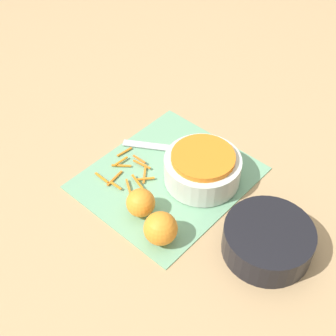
{
  "coord_description": "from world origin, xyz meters",
  "views": [
    {
      "loc": [
        0.6,
        0.54,
        0.86
      ],
      "look_at": [
        0.0,
        0.0,
        0.04
      ],
      "focal_mm": 50.0,
      "sensor_mm": 36.0,
      "label": 1
    }
  ],
  "objects_px": {
    "bowl_speckled": "(202,168)",
    "knife": "(179,148)",
    "bowl_dark": "(268,240)",
    "orange_left": "(141,203)",
    "orange_right": "(161,228)"
  },
  "relations": [
    {
      "from": "orange_left",
      "to": "bowl_dark",
      "type": "bearing_deg",
      "value": 112.01
    },
    {
      "from": "bowl_speckled",
      "to": "knife",
      "type": "xyz_separation_m",
      "value": [
        -0.04,
        -0.11,
        -0.03
      ]
    },
    {
      "from": "orange_left",
      "to": "orange_right",
      "type": "bearing_deg",
      "value": 73.5
    },
    {
      "from": "bowl_dark",
      "to": "knife",
      "type": "bearing_deg",
      "value": -107.27
    },
    {
      "from": "bowl_dark",
      "to": "orange_right",
      "type": "bearing_deg",
      "value": -54.11
    },
    {
      "from": "orange_left",
      "to": "bowl_speckled",
      "type": "bearing_deg",
      "value": 168.18
    },
    {
      "from": "orange_right",
      "to": "bowl_dark",
      "type": "bearing_deg",
      "value": 125.89
    },
    {
      "from": "bowl_speckled",
      "to": "knife",
      "type": "bearing_deg",
      "value": -110.05
    },
    {
      "from": "bowl_dark",
      "to": "orange_left",
      "type": "bearing_deg",
      "value": -67.99
    },
    {
      "from": "bowl_speckled",
      "to": "orange_right",
      "type": "bearing_deg",
      "value": 13.4
    },
    {
      "from": "bowl_dark",
      "to": "orange_left",
      "type": "xyz_separation_m",
      "value": [
        0.11,
        -0.27,
        0.0
      ]
    },
    {
      "from": "bowl_speckled",
      "to": "orange_right",
      "type": "xyz_separation_m",
      "value": [
        0.2,
        0.05,
        -0.0
      ]
    },
    {
      "from": "bowl_dark",
      "to": "orange_left",
      "type": "distance_m",
      "value": 0.29
    },
    {
      "from": "orange_left",
      "to": "orange_right",
      "type": "relative_size",
      "value": 0.89
    },
    {
      "from": "bowl_speckled",
      "to": "knife",
      "type": "height_order",
      "value": "bowl_speckled"
    }
  ]
}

